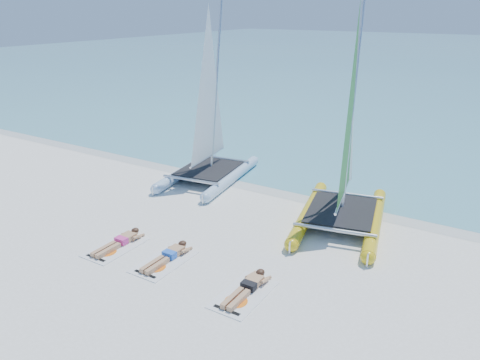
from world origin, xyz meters
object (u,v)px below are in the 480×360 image
object	(u,v)px
sunbather_b	(168,255)
sunbather_c	(248,287)
sunbather_a	(120,241)
towel_b	(164,262)
catamaran_yellow	(348,151)
catamaran_blue	(209,127)
towel_c	(244,294)
towel_a	(116,247)

from	to	relation	value
sunbather_b	sunbather_c	bearing A→B (deg)	-3.64
sunbather_a	sunbather_b	size ratio (longest dim) A/B	1.00
towel_b	sunbather_c	world-z (taller)	sunbather_c
catamaran_yellow	sunbather_c	distance (m)	5.81
catamaran_blue	sunbather_c	world-z (taller)	catamaran_blue
sunbather_a	towel_b	world-z (taller)	sunbather_a
towel_b	towel_c	xyz separation A→B (m)	(2.64, -0.17, 0.00)
catamaran_yellow	towel_a	bearing A→B (deg)	-143.58
catamaran_blue	sunbather_a	bearing A→B (deg)	-88.36
catamaran_blue	towel_c	world-z (taller)	catamaran_blue
catamaran_yellow	towel_b	size ratio (longest dim) A/B	3.89
catamaran_blue	catamaran_yellow	bearing A→B (deg)	-15.34
catamaran_blue	towel_a	distance (m)	6.64
sunbather_a	catamaran_yellow	bearing A→B (deg)	47.80
catamaran_yellow	sunbather_a	distance (m)	7.48
sunbather_a	towel_a	bearing A→B (deg)	-90.00
catamaran_yellow	towel_c	world-z (taller)	catamaran_yellow
sunbather_a	sunbather_c	xyz separation A→B (m)	(4.37, -0.07, 0.00)
sunbather_b	towel_a	bearing A→B (deg)	-170.40
catamaran_yellow	sunbather_b	distance (m)	6.42
catamaran_yellow	towel_a	world-z (taller)	catamaran_yellow
catamaran_yellow	sunbather_b	bearing A→B (deg)	-133.05
sunbather_a	towel_c	distance (m)	4.38
towel_b	sunbather_c	xyz separation A→B (m)	(2.64, 0.02, 0.11)
towel_a	sunbather_c	world-z (taller)	sunbather_c
sunbather_b	sunbather_c	world-z (taller)	same
towel_a	towel_c	xyz separation A→B (m)	(4.37, -0.07, 0.00)
catamaran_yellow	towel_b	world-z (taller)	catamaran_yellow
towel_b	sunbather_b	world-z (taller)	sunbather_b
catamaran_blue	towel_a	size ratio (longest dim) A/B	3.79
sunbather_b	towel_c	world-z (taller)	sunbather_b
sunbather_a	sunbather_c	distance (m)	4.37
towel_a	sunbather_c	xyz separation A→B (m)	(4.37, 0.12, 0.11)
towel_c	towel_b	bearing A→B (deg)	176.36
sunbather_c	towel_a	bearing A→B (deg)	-178.37
towel_a	sunbather_a	xyz separation A→B (m)	(0.00, 0.19, 0.11)
towel_a	catamaran_blue	bearing A→B (deg)	99.70
catamaran_yellow	towel_a	size ratio (longest dim) A/B	3.89
sunbather_a	towel_c	size ratio (longest dim) A/B	0.93
catamaran_blue	sunbather_c	xyz separation A→B (m)	(5.43, -6.10, -1.97)
towel_b	towel_c	world-z (taller)	same
catamaran_yellow	catamaran_blue	bearing A→B (deg)	160.63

